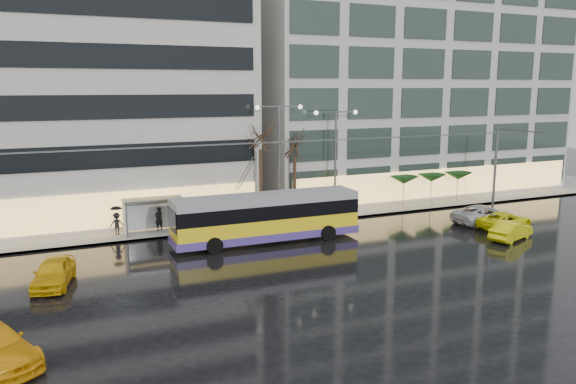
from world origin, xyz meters
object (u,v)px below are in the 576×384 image
bus_shelter (147,208)px  street_lamp_near (279,146)px  taxi_a (54,272)px  trolleybus (266,219)px

bus_shelter → street_lamp_near: bearing=0.6°
taxi_a → bus_shelter: bearing=66.9°
trolleybus → street_lamp_near: (3.27, 5.47, 4.36)m
bus_shelter → taxi_a: (-6.56, -8.85, -1.21)m
street_lamp_near → taxi_a: (-16.94, -8.96, -5.24)m
trolleybus → bus_shelter: (-7.11, 5.36, 0.33)m
trolleybus → taxi_a: 14.14m
street_lamp_near → taxi_a: 19.87m
street_lamp_near → bus_shelter: bearing=-179.4°
trolleybus → bus_shelter: bearing=143.0°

